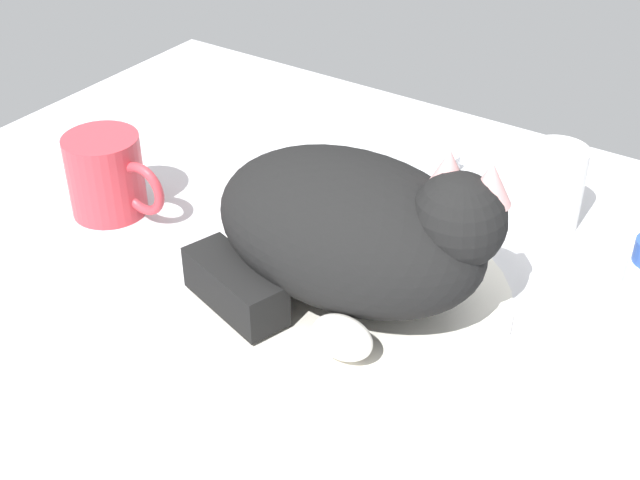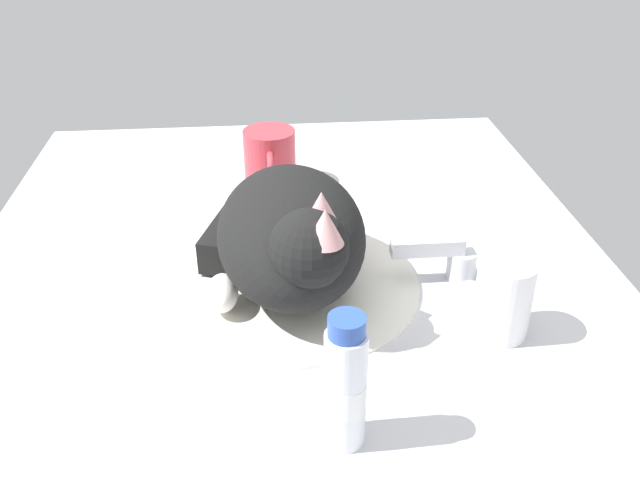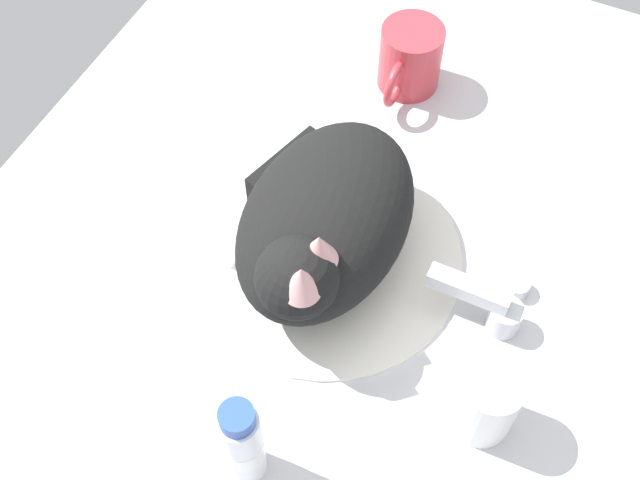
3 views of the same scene
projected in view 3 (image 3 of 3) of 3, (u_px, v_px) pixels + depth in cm
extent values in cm
cube|color=silver|center=(326.00, 263.00, 92.84)|extent=(110.00, 82.50, 3.00)
cylinder|color=white|center=(326.00, 254.00, 91.28)|extent=(30.79, 30.79, 0.72)
cylinder|color=silver|center=(504.00, 318.00, 85.20)|extent=(3.60, 3.60, 3.68)
cube|color=silver|center=(469.00, 289.00, 83.86)|extent=(2.00, 8.87, 2.00)
cylinder|color=silver|center=(517.00, 286.00, 88.37)|extent=(2.80, 2.80, 1.80)
cylinder|color=silver|center=(488.00, 359.00, 83.60)|extent=(2.80, 2.80, 1.80)
ellipsoid|color=black|center=(327.00, 219.00, 85.44)|extent=(26.01, 17.30, 13.25)
sphere|color=black|center=(297.00, 278.00, 77.27)|extent=(8.40, 8.40, 8.34)
ellipsoid|color=white|center=(305.00, 275.00, 79.76)|extent=(5.45, 4.63, 4.59)
cone|color=#DB9E9E|center=(319.00, 248.00, 74.90)|extent=(3.78, 3.78, 3.75)
cone|color=#DB9E9E|center=(301.00, 280.00, 73.04)|extent=(3.78, 3.78, 3.75)
cube|color=black|center=(292.00, 173.00, 94.51)|extent=(11.69, 7.30, 4.27)
ellipsoid|color=white|center=(242.00, 249.00, 89.00)|extent=(5.62, 3.64, 3.84)
cylinder|color=#C63842|center=(410.00, 57.00, 102.74)|extent=(7.98, 7.98, 8.79)
torus|color=#C63842|center=(395.00, 84.00, 100.17)|extent=(5.92, 1.00, 5.92)
cylinder|color=white|center=(486.00, 402.00, 77.27)|extent=(6.10, 6.10, 8.91)
cylinder|color=white|center=(243.00, 445.00, 73.51)|extent=(3.74, 3.74, 11.80)
cylinder|color=white|center=(244.00, 447.00, 74.00)|extent=(3.82, 3.82, 2.95)
cylinder|color=#2D51AD|center=(237.00, 418.00, 67.82)|extent=(3.18, 3.18, 1.80)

